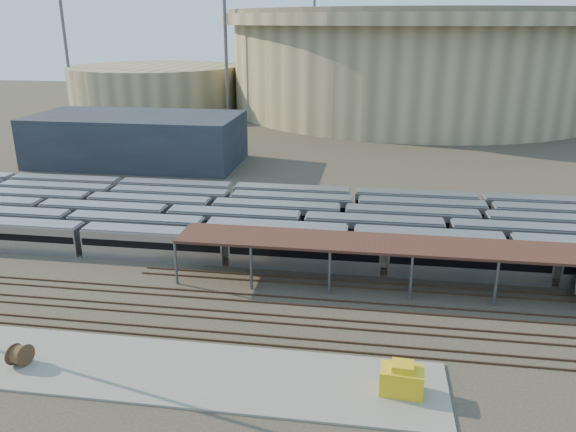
# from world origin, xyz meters

# --- Properties ---
(ground) EXTENTS (420.00, 420.00, 0.00)m
(ground) POSITION_xyz_m (0.00, 0.00, 0.00)
(ground) COLOR #383026
(ground) RESTS_ON ground
(apron) EXTENTS (50.00, 9.00, 0.20)m
(apron) POSITION_xyz_m (-5.00, -15.00, 0.10)
(apron) COLOR gray
(apron) RESTS_ON ground
(subway_trains) EXTENTS (129.77, 23.90, 3.60)m
(subway_trains) POSITION_xyz_m (-2.35, 18.50, 1.80)
(subway_trains) COLOR #BCBBC0
(subway_trains) RESTS_ON ground
(inspection_shed) EXTENTS (60.30, 6.00, 5.30)m
(inspection_shed) POSITION_xyz_m (22.00, 4.00, 4.98)
(inspection_shed) COLOR #56565A
(inspection_shed) RESTS_ON ground
(empty_tracks) EXTENTS (170.00, 9.62, 0.18)m
(empty_tracks) POSITION_xyz_m (0.00, -5.00, 0.09)
(empty_tracks) COLOR #4C3323
(empty_tracks) RESTS_ON ground
(stadium) EXTENTS (124.00, 124.00, 32.50)m
(stadium) POSITION_xyz_m (25.00, 140.00, 16.47)
(stadium) COLOR tan
(stadium) RESTS_ON ground
(secondary_arena) EXTENTS (56.00, 56.00, 14.00)m
(secondary_arena) POSITION_xyz_m (-60.00, 130.00, 7.00)
(secondary_arena) COLOR tan
(secondary_arena) RESTS_ON ground
(service_building) EXTENTS (42.00, 20.00, 10.00)m
(service_building) POSITION_xyz_m (-35.00, 55.00, 5.00)
(service_building) COLOR #1E232D
(service_building) RESTS_ON ground
(floodlight_0) EXTENTS (4.00, 1.00, 38.40)m
(floodlight_0) POSITION_xyz_m (-30.00, 110.00, 20.65)
(floodlight_0) COLOR #56565A
(floodlight_0) RESTS_ON ground
(floodlight_1) EXTENTS (4.00, 1.00, 38.40)m
(floodlight_1) POSITION_xyz_m (-85.00, 120.00, 20.65)
(floodlight_1) COLOR #56565A
(floodlight_1) RESTS_ON ground
(floodlight_3) EXTENTS (4.00, 1.00, 38.40)m
(floodlight_3) POSITION_xyz_m (-10.00, 160.00, 20.65)
(floodlight_3) COLOR #56565A
(floodlight_3) RESTS_ON ground
(cable_reel_east) EXTENTS (1.56, 2.14, 1.92)m
(cable_reel_east) POSITION_xyz_m (-15.80, -16.13, 1.16)
(cable_reel_east) COLOR brown
(cable_reel_east) RESTS_ON apron
(yellow_equipment) EXTENTS (3.52, 2.35, 2.11)m
(yellow_equipment) POSITION_xyz_m (16.19, -15.06, 1.25)
(yellow_equipment) COLOR gold
(yellow_equipment) RESTS_ON apron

